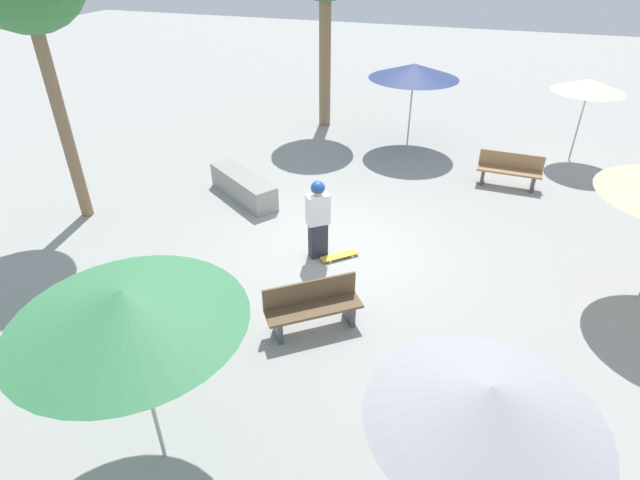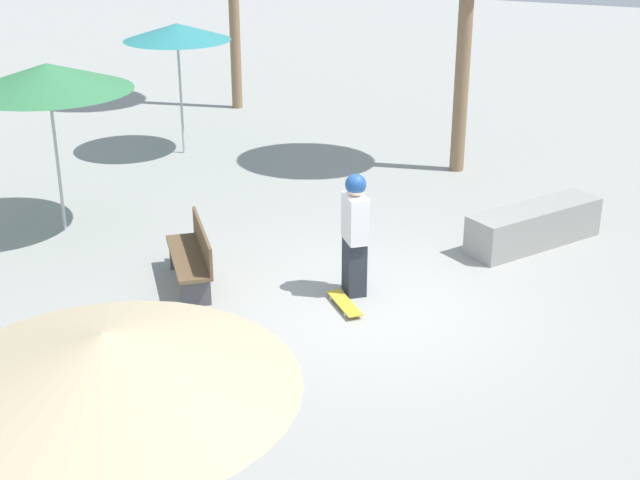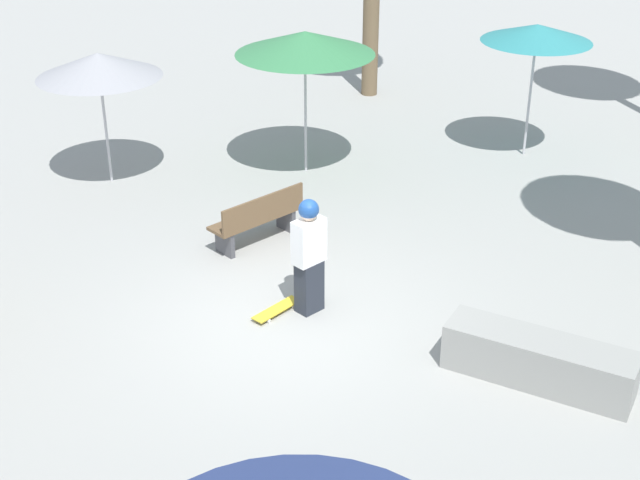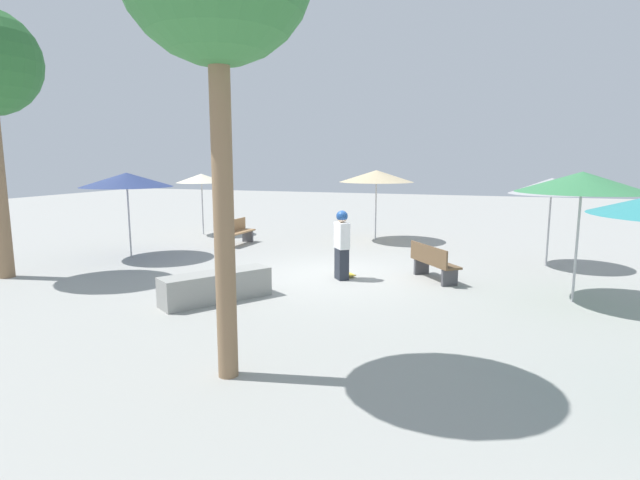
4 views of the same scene
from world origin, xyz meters
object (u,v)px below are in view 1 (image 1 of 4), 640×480
skateboard (340,256)px  shade_umbrella_navy (414,71)px  skater_main (318,217)px  bench_far (313,307)px  shade_umbrella_cream (590,86)px  bench_near (509,170)px  concrete_ledge (243,186)px  shade_umbrella_grey (488,403)px  shade_umbrella_green (126,306)px

skateboard → shade_umbrella_navy: (6.65, -0.18, 2.22)m
skater_main → shade_umbrella_navy: bearing=46.2°
bench_far → shade_umbrella_cream: (9.22, -4.69, 1.73)m
bench_near → skateboard: bearing=58.5°
concrete_ledge → shade_umbrella_grey: bearing=-139.1°
skateboard → bench_near: bearing=13.1°
shade_umbrella_green → shade_umbrella_grey: bearing=-87.6°
bench_far → shade_umbrella_grey: (-2.75, -2.61, 1.74)m
skateboard → shade_umbrella_cream: size_ratio=0.31×
shade_umbrella_grey → shade_umbrella_navy: bearing=12.7°
shade_umbrella_cream → shade_umbrella_navy: bearing=95.4°
bench_far → skateboard: bearing=-123.0°
concrete_ledge → shade_umbrella_navy: bearing=-34.2°
bench_near → shade_umbrella_green: size_ratio=0.61×
shade_umbrella_grey → skateboard: bearing=29.7°
concrete_ledge → shade_umbrella_grey: shade_umbrella_grey is taller
shade_umbrella_grey → concrete_ledge: bearing=40.9°
skateboard → bench_near: size_ratio=0.45×
shade_umbrella_cream → shade_umbrella_navy: 4.71m
bench_near → bench_far: (-6.85, 2.99, 0.00)m
concrete_ledge → bench_near: size_ratio=1.38×
bench_far → shade_umbrella_green: (-2.91, 0.98, 2.00)m
bench_near → shade_umbrella_navy: (1.93, 2.98, 1.86)m
skater_main → shade_umbrella_grey: (-4.85, -3.24, 1.27)m
skateboard → shade_umbrella_navy: 7.01m
bench_far → shade_umbrella_grey: size_ratio=0.64×
concrete_ledge → bench_far: bench_far is taller
bench_near → shade_umbrella_navy: shade_umbrella_navy is taller
shade_umbrella_navy → shade_umbrella_grey: shade_umbrella_navy is taller
skater_main → concrete_ledge: bearing=105.6°
concrete_ledge → shade_umbrella_navy: size_ratio=0.85×
skateboard → shade_umbrella_grey: (-4.89, -2.79, 2.11)m
skateboard → bench_far: bearing=-128.4°
skateboard → shade_umbrella_green: bearing=-142.2°
skater_main → shade_umbrella_green: shade_umbrella_green is taller
bench_far → shade_umbrella_cream: size_ratio=0.66×
bench_far → shade_umbrella_green: shade_umbrella_green is taller
skater_main → skateboard: bearing=-33.5°
skateboard → bench_near: (4.72, -3.16, 0.37)m
skateboard → concrete_ledge: bearing=105.6°
shade_umbrella_cream → shade_umbrella_navy: (-0.45, 4.68, 0.13)m
bench_near → shade_umbrella_navy: bearing=-30.5°
bench_near → shade_umbrella_cream: shade_umbrella_cream is taller
bench_near → shade_umbrella_grey: (-9.60, 0.38, 1.74)m
shade_umbrella_green → bench_far: bearing=-18.7°
bench_near → shade_umbrella_grey: bearing=90.1°
bench_near → shade_umbrella_green: 10.72m
skateboard → bench_far: (-2.13, -0.18, 0.37)m
skater_main → bench_near: size_ratio=1.04×
skater_main → shade_umbrella_cream: size_ratio=0.72×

